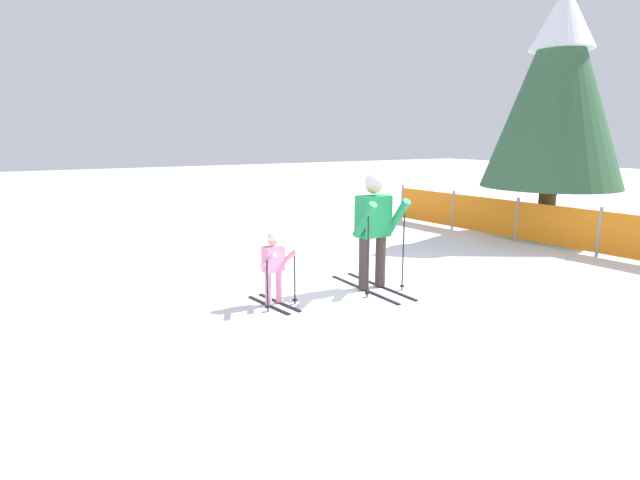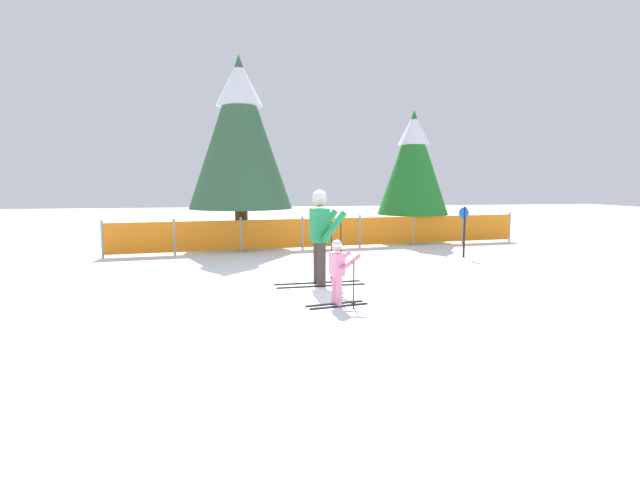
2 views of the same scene
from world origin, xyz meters
The scene contains 4 objects.
ground_plane centered at (0.00, 0.00, 0.00)m, with size 60.00×60.00×0.00m, color white.
skier_adult centered at (-0.11, -0.10, 0.99)m, with size 1.58×0.71×1.66m.
skier_child centered at (-0.16, -1.62, 0.56)m, with size 0.93×0.49×0.97m.
conifer_near centered at (-1.27, 5.22, 3.20)m, with size 2.79×2.79×5.18m.
Camera 1 is at (5.50, -4.15, 2.16)m, focal length 28.00 mm.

